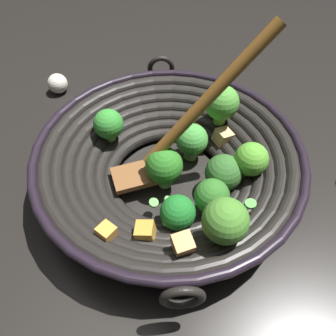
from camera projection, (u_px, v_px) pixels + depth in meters
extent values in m
plane|color=black|center=(169.00, 183.00, 0.58)|extent=(4.00, 4.00, 0.00)
cylinder|color=black|center=(169.00, 181.00, 0.58)|extent=(0.17, 0.17, 0.01)
torus|color=black|center=(169.00, 176.00, 0.57)|extent=(0.23, 0.23, 0.02)
torus|color=black|center=(169.00, 173.00, 0.56)|extent=(0.26, 0.26, 0.02)
torus|color=black|center=(169.00, 169.00, 0.56)|extent=(0.29, 0.29, 0.02)
torus|color=black|center=(169.00, 166.00, 0.55)|extent=(0.32, 0.32, 0.02)
torus|color=black|center=(169.00, 162.00, 0.54)|extent=(0.35, 0.35, 0.02)
torus|color=black|center=(169.00, 159.00, 0.54)|extent=(0.38, 0.38, 0.02)
torus|color=black|center=(169.00, 155.00, 0.53)|extent=(0.41, 0.41, 0.02)
torus|color=black|center=(169.00, 151.00, 0.52)|extent=(0.43, 0.43, 0.01)
torus|color=black|center=(182.00, 298.00, 0.38)|extent=(0.05, 0.03, 0.05)
torus|color=black|center=(161.00, 68.00, 0.67)|extent=(0.05, 0.03, 0.05)
cylinder|color=#5BA14A|center=(222.00, 234.00, 0.44)|extent=(0.03, 0.03, 0.02)
sphere|color=#47842D|center=(225.00, 221.00, 0.41)|extent=(0.06, 0.06, 0.06)
cylinder|color=#80B14B|center=(111.00, 136.00, 0.59)|extent=(0.03, 0.03, 0.02)
sphere|color=#328C2F|center=(108.00, 124.00, 0.57)|extent=(0.05, 0.05, 0.05)
cylinder|color=#7BB145|center=(221.00, 185.00, 0.55)|extent=(0.02, 0.02, 0.02)
sphere|color=#306428|center=(224.00, 173.00, 0.53)|extent=(0.06, 0.06, 0.06)
cylinder|color=#73C156|center=(177.00, 223.00, 0.50)|extent=(0.03, 0.03, 0.02)
sphere|color=#1C7025|center=(178.00, 213.00, 0.48)|extent=(0.05, 0.05, 0.05)
cylinder|color=#88BE5D|center=(248.00, 171.00, 0.54)|extent=(0.03, 0.03, 0.02)
sphere|color=#56A530|center=(251.00, 159.00, 0.52)|extent=(0.05, 0.05, 0.05)
cylinder|color=#7AAC51|center=(191.00, 153.00, 0.60)|extent=(0.03, 0.03, 0.02)
sphere|color=green|center=(192.00, 140.00, 0.58)|extent=(0.06, 0.06, 0.06)
cylinder|color=#73B054|center=(166.00, 180.00, 0.55)|extent=(0.04, 0.03, 0.03)
sphere|color=#2B7522|center=(166.00, 166.00, 0.52)|extent=(0.06, 0.06, 0.06)
cylinder|color=#84BF44|center=(210.00, 207.00, 0.51)|extent=(0.03, 0.03, 0.01)
sphere|color=#2E6C24|center=(212.00, 196.00, 0.49)|extent=(0.05, 0.05, 0.05)
cylinder|color=#69AF3D|center=(219.00, 118.00, 0.60)|extent=(0.03, 0.03, 0.02)
sphere|color=#4E9B38|center=(222.00, 103.00, 0.57)|extent=(0.06, 0.06, 0.06)
cube|color=#E39746|center=(217.00, 170.00, 0.57)|extent=(0.03, 0.03, 0.03)
cube|color=#E7AF75|center=(223.00, 137.00, 0.60)|extent=(0.04, 0.04, 0.03)
cube|color=#CF8A4B|center=(183.00, 244.00, 0.42)|extent=(0.04, 0.04, 0.03)
cube|color=gold|center=(106.00, 233.00, 0.44)|extent=(0.03, 0.03, 0.02)
cube|color=gold|center=(145.00, 232.00, 0.46)|extent=(0.03, 0.03, 0.03)
cube|color=#C36E2B|center=(193.00, 131.00, 0.61)|extent=(0.03, 0.03, 0.03)
cylinder|color=#99D166|center=(99.00, 126.00, 0.57)|extent=(0.01, 0.01, 0.01)
cylinder|color=#6BC651|center=(168.00, 200.00, 0.50)|extent=(0.02, 0.02, 0.01)
cylinder|color=#56B247|center=(154.00, 203.00, 0.51)|extent=(0.02, 0.02, 0.01)
cylinder|color=#6BC651|center=(167.00, 222.00, 0.48)|extent=(0.01, 0.01, 0.01)
cylinder|color=#56B247|center=(251.00, 204.00, 0.46)|extent=(0.02, 0.02, 0.01)
cube|color=brown|center=(135.00, 176.00, 0.54)|extent=(0.09, 0.08, 0.01)
cylinder|color=brown|center=(206.00, 100.00, 0.47)|extent=(0.15, 0.14, 0.21)
sphere|color=silver|center=(58.00, 84.00, 0.73)|extent=(0.04, 0.04, 0.04)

